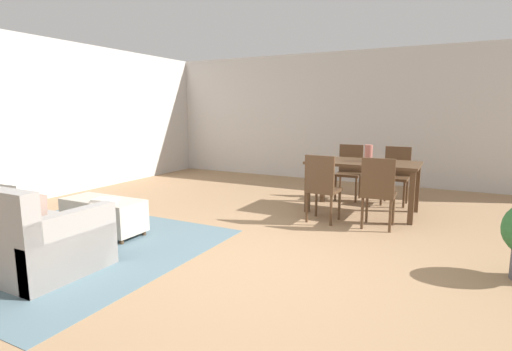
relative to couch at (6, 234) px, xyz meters
name	(u,v)px	position (x,y,z in m)	size (l,w,h in m)	color
ground_plane	(249,263)	(2.13, 1.08, -0.30)	(10.80, 10.80, 0.00)	#9E7A56
wall_back	(364,118)	(2.13, 6.08, 1.05)	(9.00, 0.12, 2.70)	beige
wall_left	(11,120)	(-2.37, 1.58, 1.05)	(0.12, 11.00, 2.70)	beige
area_rug	(64,246)	(0.06, 0.57, -0.29)	(3.00, 2.80, 0.01)	slate
couch	(6,234)	(0.00, 0.00, 0.00)	(1.91, 0.92, 0.86)	gray
ottoman_table	(104,214)	(0.11, 1.10, -0.05)	(1.03, 0.46, 0.44)	#B7AD9E
dining_table	(363,168)	(2.67, 3.61, 0.36)	(1.56, 0.85, 0.76)	#513823
dining_chair_near_left	(322,185)	(2.31, 2.80, 0.22)	(0.42, 0.42, 0.92)	#513823
dining_chair_near_right	(378,189)	(3.03, 2.84, 0.22)	(0.41, 0.41, 0.92)	#513823
dining_chair_far_left	(349,169)	(2.28, 4.43, 0.22)	(0.41, 0.41, 0.92)	#513823
dining_chair_far_right	(396,172)	(3.04, 4.41, 0.22)	(0.41, 0.41, 0.92)	#513823
vase_centerpiece	(369,153)	(2.73, 3.66, 0.58)	(0.11, 0.11, 0.24)	#B26659
book_on_ottoman	(105,200)	(0.22, 1.03, 0.16)	(0.26, 0.20, 0.03)	silver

